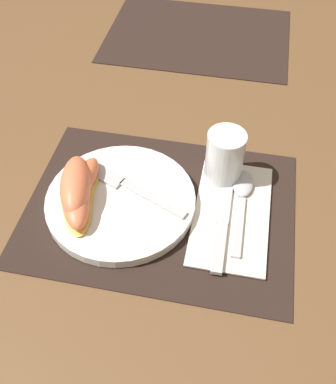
{
  "coord_description": "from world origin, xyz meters",
  "views": [
    {
      "loc": [
        0.1,
        -0.44,
        0.56
      ],
      "look_at": [
        0.01,
        0.02,
        0.02
      ],
      "focal_mm": 42.0,
      "sensor_mm": 36.0,
      "label": 1
    }
  ],
  "objects": [
    {
      "name": "plate",
      "position": [
        -0.06,
        -0.01,
        0.01
      ],
      "size": [
        0.24,
        0.24,
        0.02
      ],
      "color": "white",
      "rests_on": "placemat"
    },
    {
      "name": "ground_plane",
      "position": [
        0.0,
        0.0,
        0.0
      ],
      "size": [
        3.0,
        3.0,
        0.0
      ],
      "primitive_type": "plane",
      "color": "brown"
    },
    {
      "name": "citrus_wedge_0",
      "position": [
        -0.13,
        0.0,
        0.03
      ],
      "size": [
        0.05,
        0.11,
        0.03
      ],
      "color": "#F7C656",
      "rests_on": "plate"
    },
    {
      "name": "citrus_wedge_2",
      "position": [
        -0.12,
        -0.03,
        0.04
      ],
      "size": [
        0.09,
        0.14,
        0.04
      ],
      "color": "#F7C656",
      "rests_on": "plate"
    },
    {
      "name": "spoon",
      "position": [
        0.12,
        0.04,
        0.01
      ],
      "size": [
        0.03,
        0.17,
        0.01
      ],
      "color": "#BCBCC1",
      "rests_on": "napkin"
    },
    {
      "name": "napkin",
      "position": [
        0.11,
        0.01,
        0.01
      ],
      "size": [
        0.12,
        0.22,
        0.0
      ],
      "color": "silver",
      "rests_on": "placemat"
    },
    {
      "name": "citrus_wedge_1",
      "position": [
        -0.13,
        -0.02,
        0.04
      ],
      "size": [
        0.08,
        0.13,
        0.05
      ],
      "color": "#F7C656",
      "rests_on": "plate"
    },
    {
      "name": "juice_glass",
      "position": [
        0.09,
        0.08,
        0.04
      ],
      "size": [
        0.06,
        0.06,
        0.09
      ],
      "color": "silver",
      "rests_on": "placemat"
    },
    {
      "name": "placemat_far",
      "position": [
        -0.02,
        0.53,
        0.0
      ],
      "size": [
        0.42,
        0.31,
        0.0
      ],
      "color": "black",
      "rests_on": "ground_plane"
    },
    {
      "name": "fork",
      "position": [
        -0.06,
        0.02,
        0.02
      ],
      "size": [
        0.19,
        0.1,
        0.0
      ],
      "color": "#BCBCC1",
      "rests_on": "plate"
    },
    {
      "name": "placemat",
      "position": [
        0.0,
        0.0,
        0.0
      ],
      "size": [
        0.42,
        0.31,
        0.0
      ],
      "color": "black",
      "rests_on": "ground_plane"
    },
    {
      "name": "knife",
      "position": [
        0.1,
        -0.0,
        0.01
      ],
      "size": [
        0.02,
        0.22,
        0.01
      ],
      "color": "#BCBCC1",
      "rests_on": "napkin"
    }
  ]
}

